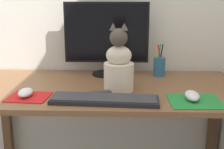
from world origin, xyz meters
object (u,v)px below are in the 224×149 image
at_px(computer_mouse_left, 26,93).
at_px(computer_mouse_right, 192,96).
at_px(pen_cup, 159,66).
at_px(keyboard, 105,99).
at_px(cat, 119,66).
at_px(monitor, 106,37).

xyz_separation_m(computer_mouse_left, computer_mouse_right, (0.75, -0.02, 0.00)).
bearing_deg(pen_cup, computer_mouse_left, -148.52).
bearing_deg(computer_mouse_left, keyboard, -8.45).
height_order(computer_mouse_left, computer_mouse_right, computer_mouse_right).
height_order(computer_mouse_left, cat, cat).
bearing_deg(computer_mouse_right, computer_mouse_left, 178.23).
bearing_deg(keyboard, pen_cup, 61.33).
height_order(computer_mouse_left, pen_cup, pen_cup).
xyz_separation_m(monitor, computer_mouse_left, (-0.35, -0.41, -0.20)).
height_order(monitor, keyboard, monitor).
bearing_deg(monitor, pen_cup, -2.49).
distance_m(computer_mouse_left, computer_mouse_right, 0.75).
distance_m(keyboard, computer_mouse_right, 0.39).
bearing_deg(keyboard, computer_mouse_right, 8.31).
relative_size(monitor, pen_cup, 2.61).
relative_size(monitor, keyboard, 0.99).
bearing_deg(cat, computer_mouse_left, -158.78).
bearing_deg(computer_mouse_right, cat, 157.13).
xyz_separation_m(keyboard, cat, (0.06, 0.17, 0.11)).
height_order(computer_mouse_right, cat, cat).
bearing_deg(computer_mouse_left, monitor, 49.64).
relative_size(monitor, cat, 1.45).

